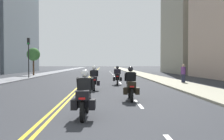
# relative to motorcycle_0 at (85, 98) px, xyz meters

# --- Properties ---
(ground_plane) EXTENTS (264.00, 264.00, 0.00)m
(ground_plane) POSITION_rel_motorcycle_0_xyz_m (-1.21, 42.77, -0.67)
(ground_plane) COLOR #2F3035
(sidewalk_left) EXTENTS (2.93, 144.00, 0.12)m
(sidewalk_left) POSITION_rel_motorcycle_0_xyz_m (-9.49, 42.77, -0.61)
(sidewalk_left) COLOR gray
(sidewalk_left) RESTS_ON ground
(sidewalk_right) EXTENTS (2.93, 144.00, 0.12)m
(sidewalk_right) POSITION_rel_motorcycle_0_xyz_m (7.07, 42.77, -0.61)
(sidewalk_right) COLOR #A7A289
(sidewalk_right) RESTS_ON ground
(centreline_yellow_inner) EXTENTS (0.12, 132.00, 0.01)m
(centreline_yellow_inner) POSITION_rel_motorcycle_0_xyz_m (-1.33, 42.77, -0.66)
(centreline_yellow_inner) COLOR yellow
(centreline_yellow_inner) RESTS_ON ground
(centreline_yellow_outer) EXTENTS (0.12, 132.00, 0.01)m
(centreline_yellow_outer) POSITION_rel_motorcycle_0_xyz_m (-1.09, 42.77, -0.66)
(centreline_yellow_outer) COLOR yellow
(centreline_yellow_outer) RESTS_ON ground
(lane_dashes_white) EXTENTS (0.14, 56.40, 0.01)m
(lane_dashes_white) POSITION_rel_motorcycle_0_xyz_m (2.20, 23.77, -0.66)
(lane_dashes_white) COLOR silver
(lane_dashes_white) RESTS_ON ground
(building_left_2) EXTENTS (9.65, 22.00, 29.98)m
(building_left_2) POSITION_rel_motorcycle_0_xyz_m (-20.47, 43.62, 14.32)
(building_left_2) COLOR gray
(building_left_2) RESTS_ON ground
(building_right_2) EXTENTS (7.66, 15.32, 24.47)m
(building_right_2) POSITION_rel_motorcycle_0_xyz_m (17.05, 38.10, 11.57)
(building_right_2) COLOR #9F9A87
(building_right_2) RESTS_ON ground
(motorcycle_0) EXTENTS (0.77, 2.14, 1.60)m
(motorcycle_0) POSITION_rel_motorcycle_0_xyz_m (0.00, 0.00, 0.00)
(motorcycle_0) COLOR black
(motorcycle_0) RESTS_ON ground
(motorcycle_1) EXTENTS (0.77, 2.13, 1.67)m
(motorcycle_1) POSITION_rel_motorcycle_0_xyz_m (1.96, 3.82, 0.01)
(motorcycle_1) COLOR black
(motorcycle_1) RESTS_ON ground
(motorcycle_2) EXTENTS (0.78, 2.14, 1.65)m
(motorcycle_2) POSITION_rel_motorcycle_0_xyz_m (-0.01, 8.60, -0.00)
(motorcycle_2) COLOR black
(motorcycle_2) RESTS_ON ground
(motorcycle_3) EXTENTS (0.78, 2.12, 1.61)m
(motorcycle_3) POSITION_rel_motorcycle_0_xyz_m (1.82, 12.84, 0.00)
(motorcycle_3) COLOR black
(motorcycle_3) RESTS_ON ground
(traffic_light_near) EXTENTS (0.28, 0.38, 4.92)m
(traffic_light_near) POSITION_rel_motorcycle_0_xyz_m (-8.43, 21.89, 2.71)
(traffic_light_near) COLOR black
(traffic_light_near) RESTS_ON ground
(pedestrian_0) EXTENTS (0.42, 0.40, 1.75)m
(pedestrian_0) POSITION_rel_motorcycle_0_xyz_m (7.84, 13.76, 0.23)
(pedestrian_0) COLOR #212439
(pedestrian_0) RESTS_ON ground
(street_tree_0) EXTENTS (1.89, 1.89, 4.13)m
(street_tree_0) POSITION_rel_motorcycle_0_xyz_m (-9.59, 28.07, 2.48)
(street_tree_0) COLOR #4D3623
(street_tree_0) RESTS_ON ground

